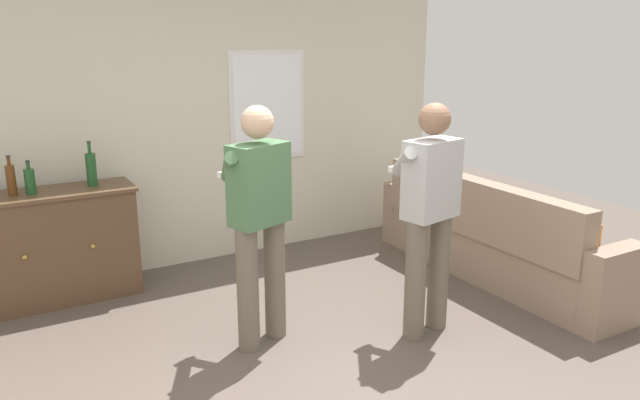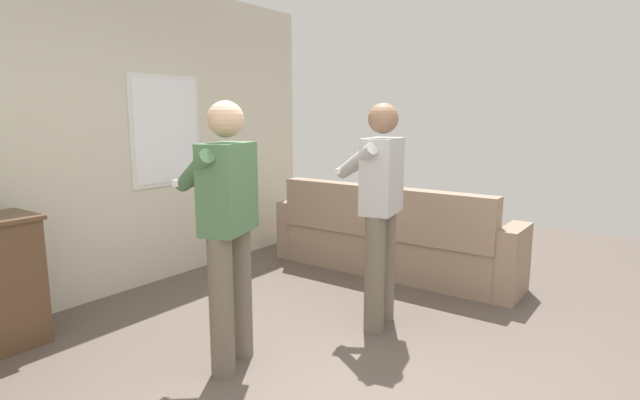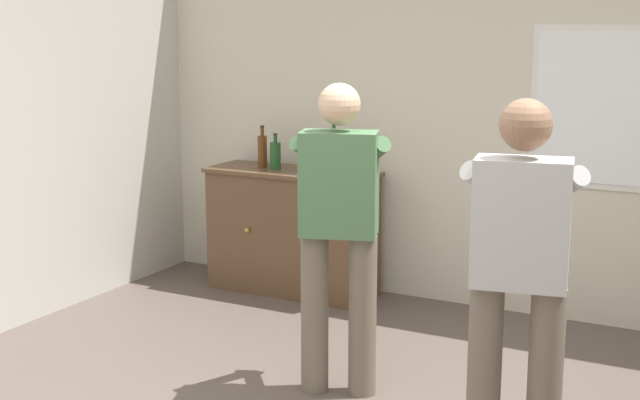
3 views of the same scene
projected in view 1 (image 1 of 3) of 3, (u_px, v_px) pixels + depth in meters
ground at (353, 385)px, 3.90m from camera, size 10.40×10.40×0.00m
wall_back_with_window at (200, 114)px, 5.76m from camera, size 5.20×0.15×2.80m
couch at (489, 241)px, 5.51m from camera, size 0.57×2.58×0.91m
sideboard_cabinet at (56, 246)px, 5.03m from camera, size 1.28×0.49×0.92m
bottle_wine_green at (11, 179)px, 4.76m from camera, size 0.07×0.07×0.31m
bottle_liquor_amber at (91, 169)px, 5.05m from camera, size 0.08×0.08×0.37m
bottle_spirits_clear at (30, 181)px, 4.81m from camera, size 0.08×0.08×0.27m
person_standing_left at (259, 215)px, 4.21m from camera, size 0.53×0.52×1.68m
person_standing_right at (429, 209)px, 4.36m from camera, size 0.55×0.51×1.68m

